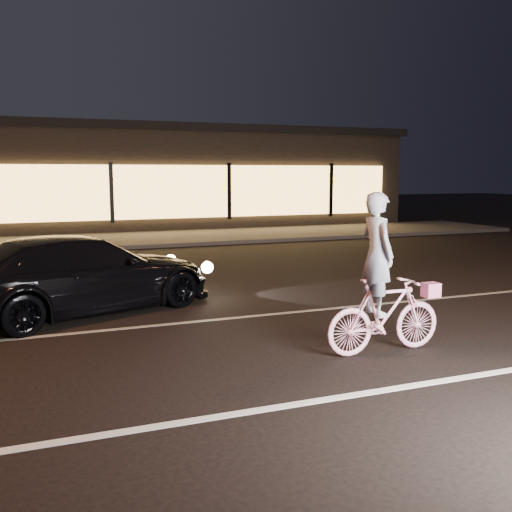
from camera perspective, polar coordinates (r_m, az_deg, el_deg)
name	(u,v)px	position (r m, az deg, el deg)	size (l,w,h in m)	color
ground	(262,358)	(7.34, 0.59, -10.12)	(90.00, 90.00, 0.00)	black
lane_stripe_near	(316,401)	(6.06, 6.00, -14.23)	(60.00, 0.12, 0.01)	silver
lane_stripe_far	(216,320)	(9.15, -4.06, -6.37)	(60.00, 0.10, 0.01)	gray
sidewalk	(120,240)	(19.77, -13.46, 1.55)	(30.00, 4.00, 0.12)	#383533
storefront	(99,177)	(25.57, -15.44, 7.66)	(25.40, 8.42, 4.20)	black
cyclist	(383,297)	(7.51, 12.56, -4.02)	(1.66, 0.57, 2.09)	#FF4A84
sedan	(82,274)	(9.90, -16.98, -1.74)	(4.86, 3.33, 1.31)	black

